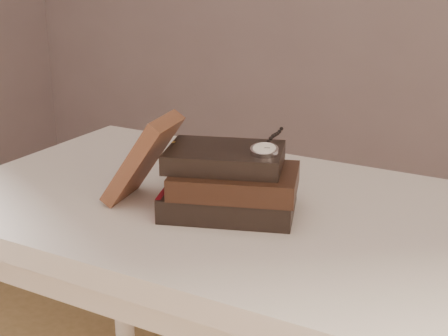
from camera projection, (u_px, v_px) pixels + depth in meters
The scene contains 5 objects.
table at pixel (229, 250), 1.15m from camera, with size 1.00×0.60×0.75m.
book_stack at pixel (230, 183), 1.06m from camera, with size 0.26×0.21×0.11m.
journal at pixel (143, 158), 1.10m from camera, with size 0.03×0.11×0.17m, color #48281C.
pocket_watch at pixel (265, 149), 1.02m from camera, with size 0.06×0.15×0.02m.
eyeglasses at pixel (194, 161), 1.14m from camera, with size 0.12×0.13×0.04m.
Camera 1 is at (0.50, -0.56, 1.17)m, focal length 51.80 mm.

